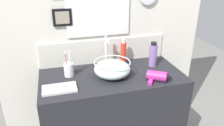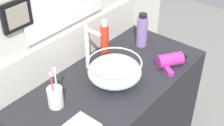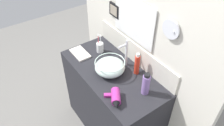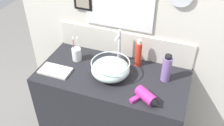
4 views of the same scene
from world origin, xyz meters
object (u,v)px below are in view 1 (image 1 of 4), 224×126
shampoo_bottle (153,55)px  hand_towel (60,89)px  lotion_bottle (123,53)px  glass_bowl_sink (112,69)px  faucet (106,49)px  toothbrush_cup (69,69)px  hair_drier (158,76)px

shampoo_bottle → hand_towel: bearing=-166.2°
lotion_bottle → glass_bowl_sink: bearing=-127.9°
faucet → shampoo_bottle: (0.37, -0.08, -0.06)m
shampoo_bottle → lotion_bottle: (-0.22, 0.10, 0.00)m
toothbrush_cup → shampoo_bottle: 0.68m
faucet → hand_towel: bearing=-145.7°
glass_bowl_sink → shampoo_bottle: 0.38m
faucet → shampoo_bottle: 0.38m
glass_bowl_sink → hand_towel: bearing=-166.5°
faucet → hair_drier: faucet is taller
faucet → lotion_bottle: faucet is taller
lotion_bottle → toothbrush_cup: bearing=-168.2°
glass_bowl_sink → shampoo_bottle: size_ratio=1.32×
shampoo_bottle → hand_towel: size_ratio=0.90×
shampoo_bottle → lotion_bottle: size_ratio=0.94×
glass_bowl_sink → toothbrush_cup: bearing=163.2°
glass_bowl_sink → hand_towel: (-0.39, -0.09, -0.05)m
faucet → hair_drier: 0.46m
glass_bowl_sink → toothbrush_cup: size_ratio=1.32×
toothbrush_cup → lotion_bottle: size_ratio=0.94×
glass_bowl_sink → lotion_bottle: lotion_bottle is taller
hair_drier → toothbrush_cup: 0.66m
shampoo_bottle → glass_bowl_sink: bearing=-165.9°
faucet → lotion_bottle: (0.15, 0.02, -0.05)m
toothbrush_cup → shampoo_bottle: bearing=-0.1°
lotion_bottle → hand_towel: size_ratio=0.97×
hair_drier → hand_towel: hair_drier is taller
lotion_bottle → hair_drier: bearing=-65.9°
glass_bowl_sink → shampoo_bottle: shampoo_bottle is taller
faucet → shampoo_bottle: bearing=-12.3°
hair_drier → shampoo_bottle: size_ratio=0.99×
faucet → hair_drier: size_ratio=1.35×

